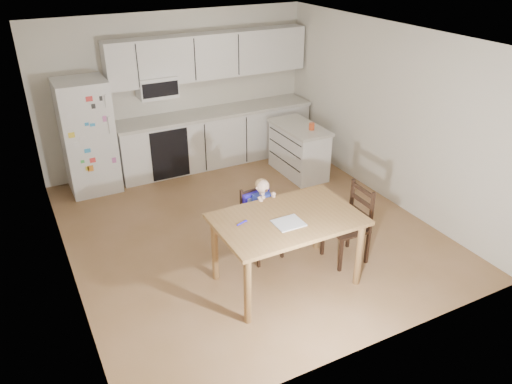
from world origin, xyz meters
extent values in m
cube|color=brown|center=(0.00, 0.00, -0.01)|extent=(4.50, 5.00, 0.01)
cube|color=beige|center=(0.00, 2.50, 1.25)|extent=(4.50, 0.02, 2.50)
cube|color=beige|center=(-2.25, 0.00, 1.25)|extent=(0.02, 5.00, 2.50)
cube|color=beige|center=(2.25, 0.00, 1.25)|extent=(0.02, 5.00, 2.50)
cube|color=white|center=(0.00, 0.00, 2.50)|extent=(4.50, 5.00, 0.01)
cube|color=silver|center=(-1.55, 2.15, 0.85)|extent=(0.72, 0.70, 1.70)
cube|color=silver|center=(0.53, 2.20, 0.43)|extent=(3.34, 0.60, 0.86)
cube|color=beige|center=(0.53, 2.19, 0.89)|extent=(3.37, 0.62, 0.05)
cube|color=black|center=(-0.39, 1.89, 0.43)|extent=(0.60, 0.02, 0.80)
cube|color=silver|center=(0.53, 2.33, 1.80)|extent=(3.34, 0.34, 0.70)
cube|color=silver|center=(-0.39, 2.30, 1.42)|extent=(0.60, 0.38, 0.33)
cube|color=silver|center=(1.54, 1.16, 0.39)|extent=(0.53, 1.06, 0.78)
cube|color=beige|center=(1.54, 1.16, 0.80)|extent=(0.58, 1.11, 0.04)
cylinder|color=#D34D21|center=(1.61, 0.93, 0.87)|extent=(0.09, 0.09, 0.11)
cube|color=brown|center=(-0.11, -1.24, 0.81)|extent=(1.55, 1.00, 0.04)
cylinder|color=brown|center=(-0.80, -1.65, 0.39)|extent=(0.08, 0.08, 0.79)
cylinder|color=brown|center=(-0.80, -0.83, 0.39)|extent=(0.08, 0.08, 0.79)
cylinder|color=brown|center=(0.58, -1.65, 0.39)|extent=(0.08, 0.08, 0.79)
cylinder|color=brown|center=(0.58, -0.83, 0.39)|extent=(0.08, 0.08, 0.79)
cube|color=#AFAFB4|center=(-0.17, -1.35, 0.84)|extent=(0.30, 0.26, 0.01)
cylinder|color=#2618D4|center=(-0.61, -1.13, 0.84)|extent=(0.12, 0.06, 0.02)
cube|color=black|center=(-0.11, -0.67, 0.40)|extent=(0.44, 0.44, 0.03)
cube|color=black|center=(-0.26, -0.87, 0.19)|extent=(0.04, 0.04, 0.39)
cube|color=black|center=(-0.31, -0.52, 0.19)|extent=(0.04, 0.04, 0.39)
cube|color=black|center=(0.09, -0.83, 0.19)|extent=(0.04, 0.04, 0.39)
cube|color=black|center=(0.04, -0.48, 0.19)|extent=(0.04, 0.04, 0.39)
cube|color=black|center=(-0.13, -0.50, 0.65)|extent=(0.39, 0.08, 0.46)
cube|color=#2618D4|center=(-0.11, -0.67, 0.46)|extent=(0.39, 0.36, 0.09)
cube|color=#2618D4|center=(-0.13, -0.55, 0.67)|extent=(0.36, 0.10, 0.31)
cube|color=#5A87C4|center=(-0.11, -0.69, 0.52)|extent=(0.30, 0.27, 0.01)
cube|color=navy|center=(-0.11, -0.66, 0.73)|extent=(0.22, 0.15, 0.24)
cube|color=orange|center=(-0.10, -0.72, 0.72)|extent=(0.18, 0.03, 0.18)
sphere|color=beige|center=(-0.11, -0.67, 0.95)|extent=(0.18, 0.18, 0.16)
ellipsoid|color=olive|center=(-0.11, -0.67, 0.97)|extent=(0.17, 0.17, 0.13)
cube|color=black|center=(0.74, -1.19, 0.43)|extent=(0.43, 0.43, 0.03)
cube|color=black|center=(0.55, -1.00, 0.21)|extent=(0.04, 0.04, 0.42)
cube|color=black|center=(0.93, -1.01, 0.21)|extent=(0.04, 0.04, 0.42)
cube|color=black|center=(0.55, -1.38, 0.21)|extent=(0.04, 0.04, 0.42)
cube|color=black|center=(0.92, -1.39, 0.21)|extent=(0.04, 0.04, 0.42)
cube|color=black|center=(0.93, -1.20, 0.70)|extent=(0.04, 0.42, 0.50)
camera|label=1|loc=(-2.53, -5.17, 3.53)|focal=35.00mm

